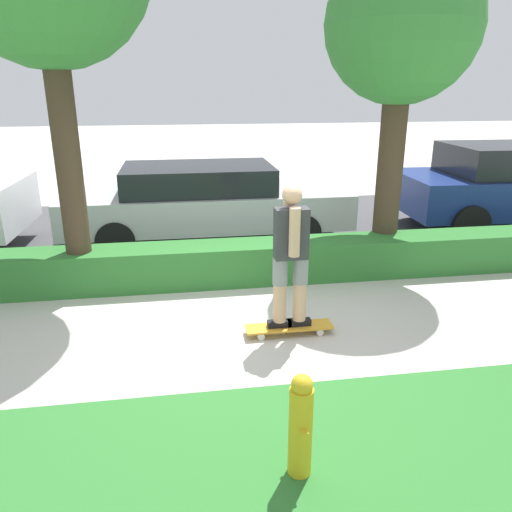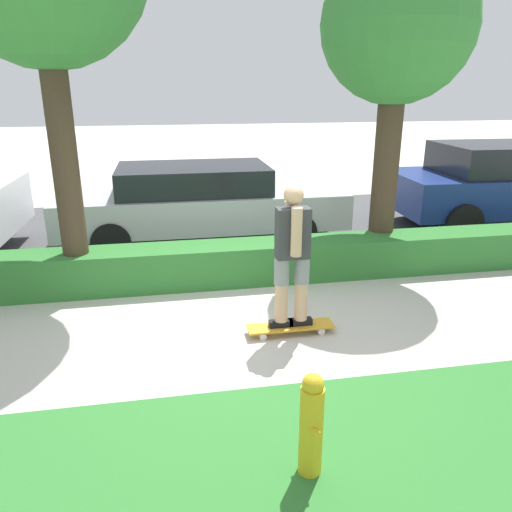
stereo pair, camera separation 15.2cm
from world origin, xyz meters
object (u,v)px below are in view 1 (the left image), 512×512
at_px(skateboard, 289,327).
at_px(parked_car_middle, 205,201).
at_px(parked_car_rear, 506,185).
at_px(fire_hydrant, 301,425).
at_px(skater_person, 291,254).
at_px(tree_mid, 402,31).

xyz_separation_m(skateboard, parked_car_middle, (-0.68, 3.65, 0.62)).
height_order(skateboard, parked_car_middle, parked_car_middle).
height_order(skateboard, parked_car_rear, parked_car_rear).
height_order(parked_car_rear, fire_hydrant, parked_car_rear).
height_order(skater_person, parked_car_middle, skater_person).
relative_size(skateboard, tree_mid, 0.22).
bearing_deg(parked_car_middle, parked_car_rear, -0.88).
relative_size(skateboard, fire_hydrant, 1.20).
xyz_separation_m(skateboard, fire_hydrant, (-0.38, -2.04, 0.32)).
height_order(parked_car_middle, fire_hydrant, parked_car_middle).
bearing_deg(fire_hydrant, parked_car_middle, 93.02).
bearing_deg(tree_mid, parked_car_middle, 145.65).
bearing_deg(fire_hydrant, parked_car_rear, 46.68).
bearing_deg(parked_car_middle, skater_person, -79.61).
bearing_deg(tree_mid, skateboard, -134.12).
xyz_separation_m(skater_person, parked_car_middle, (-0.68, 3.65, -0.22)).
bearing_deg(skater_person, skateboard, 176.42).
bearing_deg(parked_car_middle, tree_mid, -34.48).
xyz_separation_m(tree_mid, parked_car_middle, (-2.54, 1.73, -2.55)).
height_order(tree_mid, parked_car_middle, tree_mid).
bearing_deg(skateboard, tree_mid, 45.88).
bearing_deg(skateboard, skater_person, -3.58).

